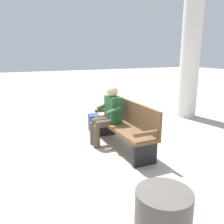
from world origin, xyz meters
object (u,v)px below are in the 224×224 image
(person_seated, at_px, (108,114))
(support_pillar, at_px, (190,57))
(bench_near, at_px, (126,125))
(backpack, at_px, (95,123))

(person_seated, height_order, support_pillar, support_pillar)
(bench_near, xyz_separation_m, support_pillar, (1.37, -2.70, 1.22))
(bench_near, distance_m, person_seated, 0.43)
(backpack, bearing_deg, bench_near, -169.79)
(support_pillar, bearing_deg, backpack, 93.93)
(bench_near, xyz_separation_m, person_seated, (0.33, 0.23, 0.17))
(bench_near, bearing_deg, backpack, 10.37)
(person_seated, relative_size, support_pillar, 0.35)
(person_seated, relative_size, backpack, 2.94)
(bench_near, distance_m, backpack, 1.22)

